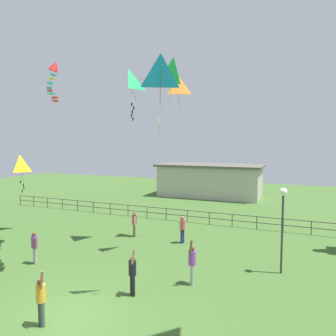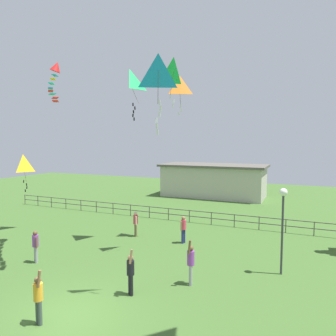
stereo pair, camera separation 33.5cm
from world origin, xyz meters
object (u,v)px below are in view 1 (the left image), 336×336
(person_4, at_px, (134,222))
(kite_1, at_px, (174,72))
(person_3, at_px, (132,272))
(kite_0, at_px, (161,73))
(person_5, at_px, (182,228))
(person_6, at_px, (41,298))
(kite_2, at_px, (20,165))
(kite_3, at_px, (128,83))
(streamer_kite, at_px, (54,69))
(person_2, at_px, (34,245))
(kite_5, at_px, (178,88))
(lamppost, at_px, (283,211))
(person_1, at_px, (192,261))

(person_4, bearing_deg, kite_1, -32.07)
(person_3, distance_m, kite_0, 7.79)
(person_5, relative_size, person_6, 0.86)
(person_4, xyz_separation_m, kite_2, (-8.22, -1.48, 3.61))
(kite_3, distance_m, streamer_kite, 4.28)
(person_5, bearing_deg, kite_1, -82.53)
(person_2, height_order, kite_2, kite_2)
(kite_0, distance_m, kite_5, 8.45)
(lamppost, bearing_deg, kite_2, 176.99)
(kite_0, relative_size, kite_3, 0.96)
(kite_1, xyz_separation_m, kite_2, (-11.87, 0.81, -5.20))
(person_1, height_order, person_6, person_1)
(person_1, distance_m, kite_2, 14.76)
(person_3, xyz_separation_m, person_5, (-0.38, 6.91, -0.01))
(person_4, distance_m, kite_2, 9.10)
(person_5, height_order, streamer_kite, streamer_kite)
(person_3, bearing_deg, streamer_kite, 152.95)
(person_6, bearing_deg, person_3, 59.26)
(person_5, height_order, kite_3, kite_3)
(kite_3, bearing_deg, lamppost, -11.26)
(person_2, xyz_separation_m, kite_2, (-5.77, 4.49, 3.60))
(person_1, distance_m, streamer_kite, 12.88)
(kite_1, height_order, kite_5, kite_1)
(kite_1, distance_m, kite_3, 4.04)
(kite_1, bearing_deg, person_5, 97.47)
(person_4, relative_size, person_6, 0.84)
(kite_5, bearing_deg, person_3, -82.13)
(kite_3, bearing_deg, person_4, 89.73)
(person_2, distance_m, kite_1, 11.32)
(person_4, xyz_separation_m, person_6, (1.95, -9.97, 0.04))
(person_1, xyz_separation_m, kite_2, (-13.86, 3.64, 3.53))
(person_6, height_order, kite_5, kite_5)
(kite_3, distance_m, kite_5, 3.13)
(person_4, height_order, person_6, person_6)
(kite_2, distance_m, kite_5, 12.23)
(kite_1, relative_size, kite_5, 0.99)
(person_1, bearing_deg, kite_5, 115.83)
(lamppost, distance_m, person_5, 6.57)
(person_5, distance_m, kite_3, 9.43)
(person_2, bearing_deg, lamppost, 17.13)
(kite_0, bearing_deg, kite_3, 128.12)
(kite_0, xyz_separation_m, kite_1, (-1.34, 4.65, 1.09))
(person_2, relative_size, person_4, 1.01)
(kite_2, bearing_deg, streamer_kite, -21.06)
(kite_1, bearing_deg, person_6, -102.53)
(lamppost, distance_m, streamer_kite, 14.34)
(kite_2, bearing_deg, person_3, -24.57)
(person_3, distance_m, streamer_kite, 12.10)
(kite_2, height_order, kite_3, kite_3)
(lamppost, distance_m, person_4, 9.68)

